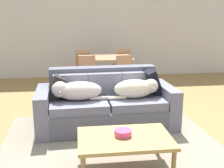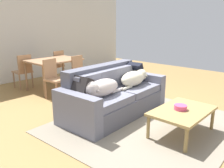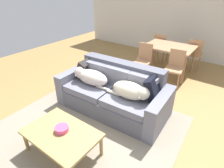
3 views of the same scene
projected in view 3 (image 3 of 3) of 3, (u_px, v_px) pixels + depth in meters
The scene contains 15 objects.
ground_plane at pixel (119, 119), 3.44m from camera, with size 10.00×10.00×0.00m, color olive.
back_partition at pixel (194, 15), 5.61m from camera, with size 8.00×0.12×2.70m, color silver.
area_rug at pixel (88, 128), 3.20m from camera, with size 2.93×2.63×0.01m, color gray.
couch at pixel (114, 93), 3.59m from camera, with size 2.16×1.05×0.90m.
dog_on_left_cushion at pixel (90, 77), 3.57m from camera, with size 0.86×0.39×0.30m.
dog_on_right_cushion at pixel (131, 91), 3.10m from camera, with size 0.79×0.35×0.29m.
throw_pillow_by_left_arm at pixel (85, 69), 3.85m from camera, with size 0.16×0.38×0.38m, color #262322.
throw_pillow_by_right_arm at pixel (154, 89), 3.10m from camera, with size 0.13×0.41×0.41m, color black.
coffee_table at pixel (62, 135), 2.58m from camera, with size 1.04×0.69×0.40m.
bowl_on_coffee_table at pixel (62, 129), 2.57m from camera, with size 0.19×0.19×0.07m, color #EA4C7F.
dining_table at pixel (170, 49), 4.85m from camera, with size 1.22×0.92×0.77m.
dining_chair_near_left at pixel (144, 59), 4.74m from camera, with size 0.45×0.45×0.89m.
dining_chair_near_right at pixel (175, 66), 4.35m from camera, with size 0.44×0.44×0.87m.
dining_chair_far_left at pixel (160, 47), 5.66m from camera, with size 0.41×0.41×0.88m.
dining_chair_far_right at pixel (194, 53), 5.13m from camera, with size 0.45×0.45×0.90m.
Camera 3 is at (1.48, -2.25, 2.24)m, focal length 29.54 mm.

